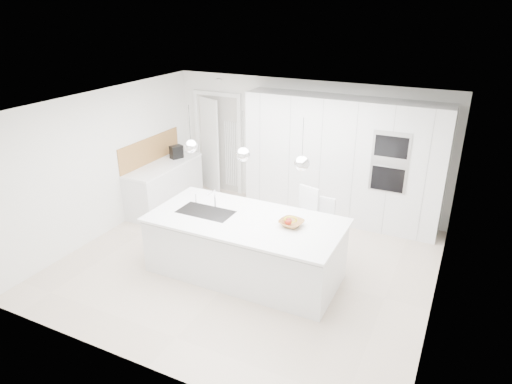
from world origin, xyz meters
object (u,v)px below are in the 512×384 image
at_px(fruit_bowl, 291,223).
at_px(bar_stool_right, 321,230).
at_px(island_base, 244,249).
at_px(bar_stool_left, 305,224).
at_px(espresso_machine, 176,152).

relative_size(fruit_bowl, bar_stool_right, 0.33).
xyz_separation_m(fruit_bowl, bar_stool_right, (0.21, 0.78, -0.43)).
bearing_deg(bar_stool_right, island_base, -130.82).
height_order(island_base, bar_stool_left, bar_stool_left).
relative_size(espresso_machine, bar_stool_left, 0.23).
xyz_separation_m(island_base, fruit_bowl, (0.68, 0.14, 0.51)).
bearing_deg(bar_stool_right, bar_stool_left, -175.11).
distance_m(espresso_machine, bar_stool_right, 3.60).
bearing_deg(bar_stool_right, espresso_machine, 166.84).
bearing_deg(bar_stool_right, fruit_bowl, -101.74).
relative_size(espresso_machine, bar_stool_right, 0.26).
distance_m(fruit_bowl, bar_stool_left, 0.86).
distance_m(bar_stool_left, bar_stool_right, 0.29).
distance_m(island_base, bar_stool_right, 1.28).
distance_m(island_base, fruit_bowl, 0.86).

